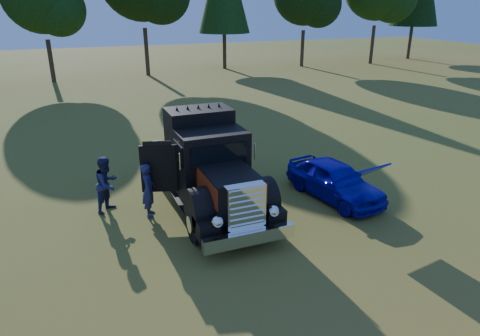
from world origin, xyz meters
name	(u,v)px	position (x,y,z in m)	size (l,w,h in m)	color
ground	(210,242)	(0.00, 0.00, 0.00)	(120.00, 120.00, 0.00)	#425C1B
diamond_t_truck	(208,168)	(0.72, 2.29, 1.28)	(3.34, 7.16, 3.00)	black
hotrod_coupe	(335,180)	(4.78, 1.19, 0.65)	(2.07, 4.22, 1.89)	#07339D
spectator_near	(149,190)	(-1.20, 2.24, 0.85)	(0.62, 0.41, 1.70)	#1F2B49
spectator_far	(107,184)	(-2.33, 3.08, 0.90)	(0.87, 0.68, 1.79)	#1F3249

